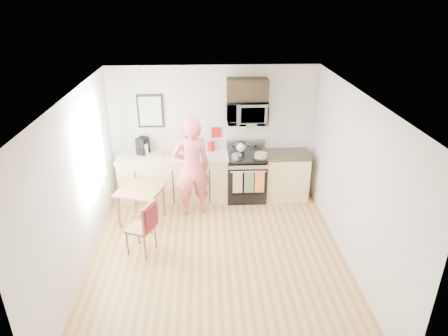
{
  "coord_description": "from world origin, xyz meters",
  "views": [
    {
      "loc": [
        -0.16,
        -5.14,
        3.93
      ],
      "look_at": [
        0.14,
        1.0,
        1.11
      ],
      "focal_mm": 32.0,
      "sensor_mm": 36.0,
      "label": 1
    }
  ],
  "objects_px": {
    "person": "(192,167)",
    "dining_table": "(141,193)",
    "range": "(246,178)",
    "microwave": "(247,112)",
    "chair": "(147,222)",
    "cake": "(261,156)"
  },
  "relations": [
    {
      "from": "range",
      "to": "person",
      "type": "height_order",
      "value": "person"
    },
    {
      "from": "range",
      "to": "dining_table",
      "type": "relative_size",
      "value": 1.46
    },
    {
      "from": "chair",
      "to": "range",
      "type": "bearing_deg",
      "value": 69.3
    },
    {
      "from": "microwave",
      "to": "chair",
      "type": "xyz_separation_m",
      "value": [
        -1.73,
        -1.88,
        -1.18
      ]
    },
    {
      "from": "microwave",
      "to": "cake",
      "type": "bearing_deg",
      "value": -44.28
    },
    {
      "from": "person",
      "to": "chair",
      "type": "bearing_deg",
      "value": 49.67
    },
    {
      "from": "chair",
      "to": "microwave",
      "type": "bearing_deg",
      "value": 70.93
    },
    {
      "from": "dining_table",
      "to": "person",
      "type": "bearing_deg",
      "value": 18.97
    },
    {
      "from": "microwave",
      "to": "chair",
      "type": "bearing_deg",
      "value": -132.56
    },
    {
      "from": "person",
      "to": "dining_table",
      "type": "bearing_deg",
      "value": 7.08
    },
    {
      "from": "person",
      "to": "dining_table",
      "type": "height_order",
      "value": "person"
    },
    {
      "from": "range",
      "to": "cake",
      "type": "relative_size",
      "value": 3.95
    },
    {
      "from": "range",
      "to": "microwave",
      "type": "xyz_separation_m",
      "value": [
        -0.0,
        0.1,
        1.32
      ]
    },
    {
      "from": "microwave",
      "to": "cake",
      "type": "distance_m",
      "value": 0.87
    },
    {
      "from": "chair",
      "to": "dining_table",
      "type": "bearing_deg",
      "value": 127.02
    },
    {
      "from": "person",
      "to": "chair",
      "type": "relative_size",
      "value": 2.06
    },
    {
      "from": "range",
      "to": "cake",
      "type": "distance_m",
      "value": 0.61
    },
    {
      "from": "dining_table",
      "to": "chair",
      "type": "height_order",
      "value": "chair"
    },
    {
      "from": "range",
      "to": "microwave",
      "type": "relative_size",
      "value": 1.53
    },
    {
      "from": "person",
      "to": "cake",
      "type": "distance_m",
      "value": 1.36
    },
    {
      "from": "person",
      "to": "cake",
      "type": "relative_size",
      "value": 6.33
    },
    {
      "from": "microwave",
      "to": "chair",
      "type": "distance_m",
      "value": 2.82
    }
  ]
}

